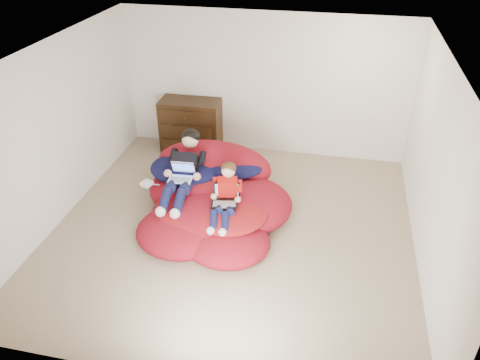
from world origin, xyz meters
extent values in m
cube|color=tan|center=(0.00, 0.00, -0.12)|extent=(5.10, 5.10, 0.25)
cube|color=white|center=(0.00, 2.51, 1.25)|extent=(5.10, 0.02, 2.50)
cube|color=white|center=(0.00, -2.51, 1.25)|extent=(5.10, 0.02, 2.50)
cube|color=white|center=(-2.51, 0.00, 1.25)|extent=(0.02, 5.10, 2.50)
cube|color=white|center=(2.51, 0.00, 1.25)|extent=(0.02, 5.10, 2.50)
cube|color=white|center=(0.00, 0.00, 2.51)|extent=(5.10, 5.10, 0.02)
cube|color=#301E0D|center=(-1.28, 2.22, 0.48)|extent=(1.09, 0.57, 0.96)
cube|color=#301E0D|center=(-1.28, 1.95, 0.19)|extent=(0.96, 0.05, 0.23)
cylinder|color=#4C3F26|center=(-1.28, 1.93, 0.19)|extent=(0.03, 0.06, 0.03)
cube|color=#301E0D|center=(-1.28, 1.95, 0.48)|extent=(0.96, 0.05, 0.23)
cylinder|color=#4C3F26|center=(-1.28, 1.93, 0.48)|extent=(0.03, 0.06, 0.03)
cube|color=#301E0D|center=(-1.28, 1.95, 0.77)|extent=(0.96, 0.05, 0.23)
cylinder|color=#4C3F26|center=(-1.28, 1.93, 0.77)|extent=(0.03, 0.06, 0.03)
ellipsoid|color=#A41221|center=(-0.68, 0.59, 0.22)|extent=(1.49, 1.33, 0.53)
ellipsoid|color=#A41221|center=(0.08, 0.36, 0.20)|extent=(1.44, 1.40, 0.52)
ellipsoid|color=#A41221|center=(-0.36, -0.04, 0.18)|extent=(1.65, 1.32, 0.53)
ellipsoid|color=#A41221|center=(-0.63, -0.37, 0.14)|extent=(1.27, 1.16, 0.42)
ellipsoid|color=#A41221|center=(0.03, -0.46, 0.13)|extent=(1.16, 1.05, 0.38)
ellipsoid|color=#A41221|center=(-0.54, 1.02, 0.40)|extent=(1.85, 0.82, 0.82)
ellipsoid|color=#11133E|center=(-0.89, 0.72, 0.48)|extent=(1.13, 0.92, 0.29)
ellipsoid|color=#11133E|center=(-0.20, 0.86, 0.52)|extent=(0.94, 0.66, 0.23)
ellipsoid|color=#AD181D|center=(-0.04, -0.05, 0.34)|extent=(1.13, 1.13, 0.20)
ellipsoid|color=#AD181D|center=(-0.55, -0.19, 0.30)|extent=(0.94, 0.85, 0.17)
ellipsoid|color=white|center=(-0.94, 1.15, 0.62)|extent=(0.39, 0.25, 0.25)
cube|color=black|center=(-0.82, 0.58, 0.67)|extent=(0.39, 0.52, 0.50)
sphere|color=#D7A983|center=(-0.82, 0.77, 0.96)|extent=(0.25, 0.25, 0.25)
ellipsoid|color=black|center=(-0.82, 0.80, 1.00)|extent=(0.28, 0.26, 0.21)
cylinder|color=#12153A|center=(-0.92, 0.21, 0.51)|extent=(0.19, 0.42, 0.23)
cylinder|color=#12153A|center=(-0.92, -0.15, 0.48)|extent=(0.16, 0.40, 0.26)
sphere|color=white|center=(-0.92, -0.35, 0.41)|extent=(0.15, 0.15, 0.15)
cylinder|color=#12153A|center=(-0.71, 0.21, 0.51)|extent=(0.19, 0.42, 0.23)
cylinder|color=#12153A|center=(-0.71, -0.15, 0.48)|extent=(0.16, 0.40, 0.26)
sphere|color=white|center=(-0.71, -0.35, 0.41)|extent=(0.15, 0.15, 0.15)
cube|color=red|center=(-0.08, 0.07, 0.61)|extent=(0.32, 0.29, 0.42)
sphere|color=#D7A983|center=(-0.08, 0.12, 0.88)|extent=(0.19, 0.19, 0.19)
ellipsoid|color=#452812|center=(-0.08, 0.15, 0.92)|extent=(0.21, 0.20, 0.16)
cylinder|color=#12153A|center=(-0.16, -0.13, 0.45)|extent=(0.19, 0.33, 0.17)
cylinder|color=#12153A|center=(-0.16, -0.40, 0.42)|extent=(0.17, 0.31, 0.20)
sphere|color=white|center=(-0.16, -0.56, 0.37)|extent=(0.11, 0.11, 0.11)
cylinder|color=#12153A|center=(0.00, -0.13, 0.45)|extent=(0.19, 0.33, 0.17)
cylinder|color=#12153A|center=(0.00, -0.40, 0.42)|extent=(0.17, 0.31, 0.20)
sphere|color=white|center=(0.00, -0.56, 0.37)|extent=(0.11, 0.11, 0.11)
cube|color=white|center=(-0.82, 0.22, 0.59)|extent=(0.35, 0.25, 0.01)
cube|color=gray|center=(-0.82, 0.21, 0.60)|extent=(0.29, 0.14, 0.00)
cube|color=white|center=(-0.82, 0.38, 0.70)|extent=(0.34, 0.13, 0.22)
cube|color=blue|center=(-0.82, 0.38, 0.71)|extent=(0.30, 0.10, 0.17)
cube|color=black|center=(-0.08, -0.12, 0.50)|extent=(0.40, 0.32, 0.01)
cube|color=gray|center=(-0.08, -0.13, 0.51)|extent=(0.33, 0.19, 0.00)
cube|color=black|center=(-0.08, 0.03, 0.64)|extent=(0.36, 0.12, 0.25)
cube|color=#4E94B7|center=(-0.08, 0.02, 0.64)|extent=(0.32, 0.09, 0.20)
cube|color=white|center=(-1.36, 0.27, 0.42)|extent=(0.19, 0.19, 0.05)
camera|label=1|loc=(1.22, -5.18, 4.10)|focal=35.00mm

